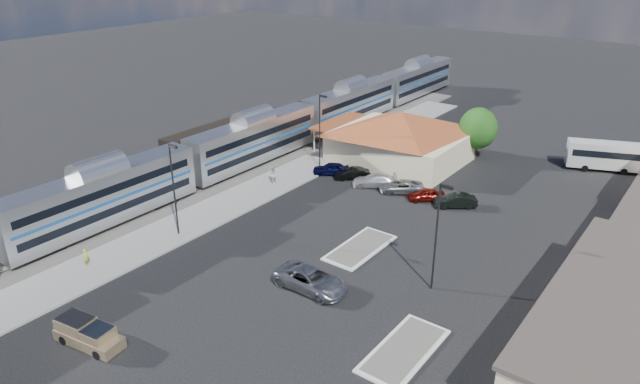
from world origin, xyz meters
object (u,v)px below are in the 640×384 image
Objects in this scene: coach_bus at (615,155)px; station_depot at (400,136)px; pickup_truck at (89,334)px; suv at (311,280)px.

station_depot is at bearing 96.68° from coach_bus.
pickup_truck is 0.85× the size of suv.
station_depot is 25.42m from coach_bus.
pickup_truck is at bearing 137.70° from coach_bus.
suv is at bearing 140.73° from coach_bus.
suv is (7.93, 14.36, 0.03)m from pickup_truck.
station_depot is at bearing 16.37° from suv.
coach_bus is at bearing -18.20° from suv.
station_depot is 2.98× the size of suv.
coach_bus is (22.37, 12.00, -1.16)m from station_depot.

